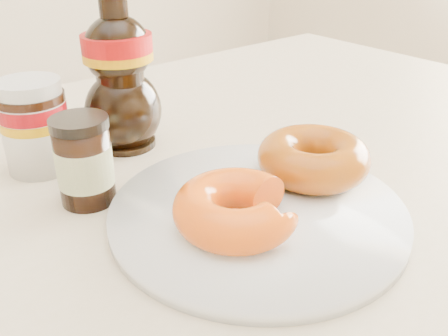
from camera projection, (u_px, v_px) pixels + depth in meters
dining_table at (178, 274)px, 0.53m from camera, size 1.40×0.90×0.75m
plate at (257, 212)px, 0.48m from camera, size 0.28×0.28×0.01m
donut_bitten at (236, 208)px, 0.43m from camera, size 0.11×0.11×0.04m
donut_whole at (313, 158)px, 0.52m from camera, size 0.16×0.16×0.04m
nutella_jar at (34, 122)px, 0.55m from camera, size 0.07×0.07×0.10m
syrup_bottle at (120, 72)px, 0.59m from camera, size 0.12×0.11×0.19m
dark_jar at (84, 162)px, 0.49m from camera, size 0.06×0.06×0.09m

